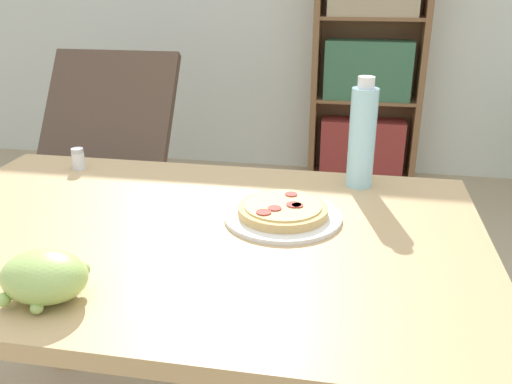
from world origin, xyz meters
The scene contains 7 objects.
dining_table centered at (-0.01, 0.06, 0.64)m, with size 1.27×0.83×0.74m.
pizza_on_plate centered at (0.19, 0.16, 0.75)m, with size 0.26×0.26×0.04m.
grape_bunch centered at (-0.16, -0.23, 0.78)m, with size 0.15×0.12×0.09m.
drink_bottle centered at (0.35, 0.39, 0.87)m, with size 0.07×0.07×0.28m.
salt_shaker centered at (-0.42, 0.38, 0.77)m, with size 0.04×0.04×0.06m.
lounge_chair_near centered at (-0.87, 1.38, 0.29)m, with size 0.66×0.77×0.88m.
bookshelf centered at (0.40, 2.48, 0.71)m, with size 0.67×0.24×1.51m.
Camera 1 is at (0.32, -0.94, 1.25)m, focal length 38.00 mm.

